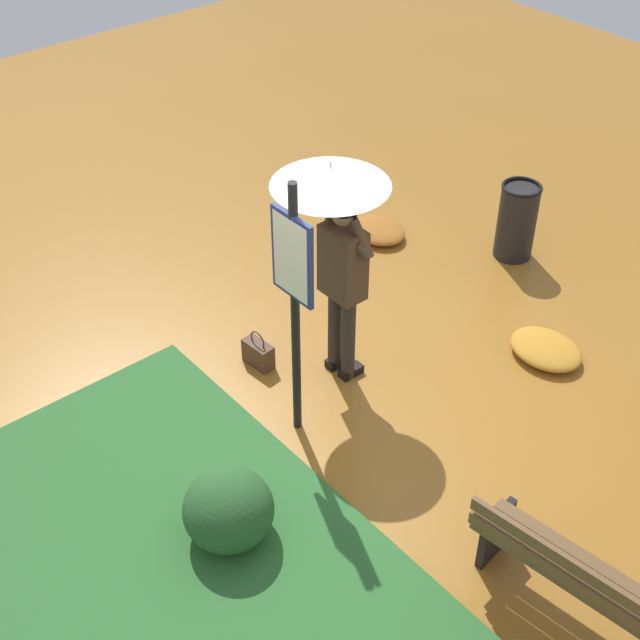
{
  "coord_description": "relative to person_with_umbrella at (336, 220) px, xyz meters",
  "views": [
    {
      "loc": [
        -4.36,
        3.91,
        5.27
      ],
      "look_at": [
        -0.03,
        0.27,
        0.85
      ],
      "focal_mm": 49.94,
      "sensor_mm": 36.0,
      "label": 1
    }
  ],
  "objects": [
    {
      "name": "ground_plane",
      "position": [
        -0.19,
        0.08,
        -1.55
      ],
      "size": [
        18.0,
        18.0,
        0.0
      ],
      "primitive_type": "plane",
      "color": "#9E6623"
    },
    {
      "name": "person_with_umbrella",
      "position": [
        0.0,
        0.0,
        0.0
      ],
      "size": [
        0.96,
        0.96,
        2.04
      ],
      "color": "#2D2823",
      "rests_on": "ground_plane"
    },
    {
      "name": "info_sign_post",
      "position": [
        -0.36,
        0.73,
        -0.11
      ],
      "size": [
        0.44,
        0.07,
        2.3
      ],
      "color": "black",
      "rests_on": "ground_plane"
    },
    {
      "name": "handbag",
      "position": [
        0.47,
        0.49,
        -1.42
      ],
      "size": [
        0.31,
        0.16,
        0.37
      ],
      "color": "#4C3323",
      "rests_on": "ground_plane"
    },
    {
      "name": "park_bench",
      "position": [
        -2.92,
        0.5,
        -1.15
      ],
      "size": [
        1.4,
        0.54,
        0.75
      ],
      "color": "black",
      "rests_on": "ground_plane"
    },
    {
      "name": "trash_bin",
      "position": [
        0.17,
        -2.64,
        -1.13
      ],
      "size": [
        0.42,
        0.42,
        0.83
      ],
      "color": "black",
      "rests_on": "ground_plane"
    },
    {
      "name": "shrub_cluster",
      "position": [
        -0.9,
        1.79,
        -1.27
      ],
      "size": [
        0.73,
        0.66,
        0.59
      ],
      "color": "#285628",
      "rests_on": "ground_plane"
    },
    {
      "name": "leaf_pile_near_person",
      "position": [
        1.36,
        -1.8,
        -1.48
      ],
      "size": [
        0.66,
        0.53,
        0.15
      ],
      "color": "#A86023",
      "rests_on": "ground_plane"
    },
    {
      "name": "leaf_pile_by_bench",
      "position": [
        -1.12,
        -1.58,
        -1.48
      ],
      "size": [
        0.69,
        0.56,
        0.15
      ],
      "color": "#C68428",
      "rests_on": "ground_plane"
    }
  ]
}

